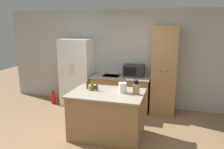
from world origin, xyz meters
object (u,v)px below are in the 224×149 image
Objects in this scene: knife_block at (136,89)px; spice_bottle_amber_oil at (93,87)px; refrigerator at (77,72)px; fire_extinguisher at (53,98)px; pantry_cabinet at (164,71)px; spice_bottle_orange_cap at (90,88)px; kettle at (123,88)px; spice_bottle_tall_dark at (95,87)px; spice_bottle_pale_salt at (91,86)px; spice_bottle_short_red at (97,88)px; spice_bottle_green_herb at (88,85)px; microwave at (134,70)px.

spice_bottle_amber_oil is at bearing 179.62° from knife_block.
refrigerator reaches higher than fire_extinguisher.
spice_bottle_orange_cap is at bearing -132.10° from pantry_cabinet.
pantry_cabinet is 7.29× the size of knife_block.
kettle is (-0.27, 0.03, -0.00)m from knife_block.
kettle reaches higher than spice_bottle_tall_dark.
spice_bottle_orange_cap reaches higher than fire_extinguisher.
spice_bottle_pale_salt is (0.97, -1.40, 0.05)m from refrigerator.
spice_bottle_pale_salt is (-0.15, 0.08, -0.01)m from spice_bottle_short_red.
spice_bottle_short_red is 0.52m from kettle.
knife_block is at bearing -105.93° from pantry_cabinet.
spice_bottle_tall_dark is 2.21m from fire_extinguisher.
spice_bottle_green_herb is at bearing 131.86° from spice_bottle_orange_cap.
microwave is at bearing 101.80° from knife_block.
spice_bottle_tall_dark is at bearing -109.94° from microwave.
refrigerator is 1.58m from microwave.
spice_bottle_short_red is (-0.79, 0.03, -0.05)m from knife_block.
spice_bottle_orange_cap is (-0.06, 0.00, -0.02)m from spice_bottle_amber_oil.
spice_bottle_pale_salt is at bearing -150.75° from spice_bottle_tall_dark.
fire_extinguisher is (-2.24, -0.32, -0.86)m from microwave.
spice_bottle_short_red is (-0.45, -1.60, -0.06)m from microwave.
spice_bottle_green_herb is 0.80× the size of kettle.
kettle is at bearing -6.93° from spice_bottle_pale_salt.
kettle is at bearing 2.25° from spice_bottle_orange_cap.
microwave is at bearing 172.24° from pantry_cabinet.
knife_block is (0.34, -1.63, -0.01)m from microwave.
pantry_cabinet reaches higher than spice_bottle_orange_cap.
spice_bottle_short_red reaches higher than spice_bottle_tall_dark.
pantry_cabinet is 12.14× the size of spice_bottle_green_herb.
kettle is at bearing -28.92° from fire_extinguisher.
knife_block is at bearing -5.39° from spice_bottle_green_herb.
spice_bottle_pale_salt is (-0.94, 0.12, -0.06)m from knife_block.
spice_bottle_orange_cap reaches higher than spice_bottle_tall_dark.
refrigerator is 12.40× the size of spice_bottle_amber_oil.
spice_bottle_amber_oil is at bearing -37.34° from fire_extinguisher.
spice_bottle_pale_salt is at bearing 122.76° from spice_bottle_amber_oil.
spice_bottle_pale_salt is (-1.38, -1.41, -0.12)m from pantry_cabinet.
microwave is 1.68m from spice_bottle_green_herb.
kettle is (0.07, -1.60, -0.01)m from microwave.
spice_bottle_short_red is at bearing 177.78° from knife_block.
spice_bottle_green_herb is at bearing -158.09° from spice_bottle_tall_dark.
pantry_cabinet is at bearing 49.30° from spice_bottle_amber_oil.
refrigerator is at bearing 126.98° from spice_bottle_short_red.
microwave is 1.63m from spice_bottle_pale_salt.
spice_bottle_amber_oil is 1.41× the size of spice_bottle_pale_salt.
spice_bottle_amber_oil reaches higher than fire_extinguisher.
pantry_cabinet is 20.55× the size of spice_bottle_orange_cap.
refrigerator reaches higher than spice_bottle_short_red.
knife_block reaches higher than spice_bottle_amber_oil.
microwave reaches higher than spice_bottle_amber_oil.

